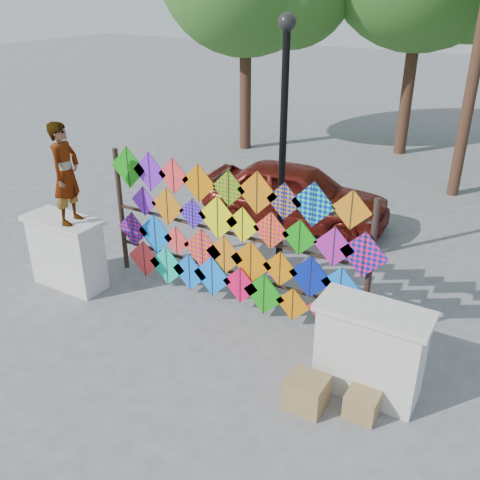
# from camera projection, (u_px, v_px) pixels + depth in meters

# --- Properties ---
(ground) EXTENTS (80.00, 80.00, 0.00)m
(ground) POSITION_uv_depth(u_px,v_px,m) (204.00, 323.00, 8.43)
(ground) COLOR gray
(ground) RESTS_ON ground
(parapet_left) EXTENTS (1.40, 0.65, 1.28)m
(parapet_left) POSITION_uv_depth(u_px,v_px,m) (67.00, 252.00, 9.24)
(parapet_left) COLOR silver
(parapet_left) RESTS_ON ground
(parapet_right) EXTENTS (1.40, 0.65, 1.28)m
(parapet_right) POSITION_uv_depth(u_px,v_px,m) (370.00, 351.00, 6.75)
(parapet_right) COLOR silver
(parapet_right) RESTS_ON ground
(kite_rack) EXTENTS (4.96, 0.24, 2.40)m
(kite_rack) POSITION_uv_depth(u_px,v_px,m) (231.00, 239.00, 8.44)
(kite_rack) COLOR black
(kite_rack) RESTS_ON ground
(vendor_woman) EXTENTS (0.53, 0.69, 1.66)m
(vendor_woman) POSITION_uv_depth(u_px,v_px,m) (66.00, 174.00, 8.49)
(vendor_woman) COLOR #99999E
(vendor_woman) RESTS_ON parapet_left
(sedan) EXTENTS (4.19, 1.98, 1.38)m
(sedan) POSITION_uv_depth(u_px,v_px,m) (296.00, 194.00, 11.65)
(sedan) COLOR #611610
(sedan) RESTS_ON ground
(lamppost) EXTENTS (0.28, 0.28, 4.46)m
(lamppost) POSITION_uv_depth(u_px,v_px,m) (283.00, 130.00, 8.68)
(lamppost) COLOR black
(lamppost) RESTS_ON ground
(cardboard_box_near) EXTENTS (0.49, 0.43, 0.43)m
(cardboard_box_near) POSITION_uv_depth(u_px,v_px,m) (306.00, 392.00, 6.69)
(cardboard_box_near) COLOR olive
(cardboard_box_near) RESTS_ON ground
(cardboard_box_far) EXTENTS (0.39, 0.36, 0.33)m
(cardboard_box_far) POSITION_uv_depth(u_px,v_px,m) (362.00, 404.00, 6.57)
(cardboard_box_far) COLOR olive
(cardboard_box_far) RESTS_ON ground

